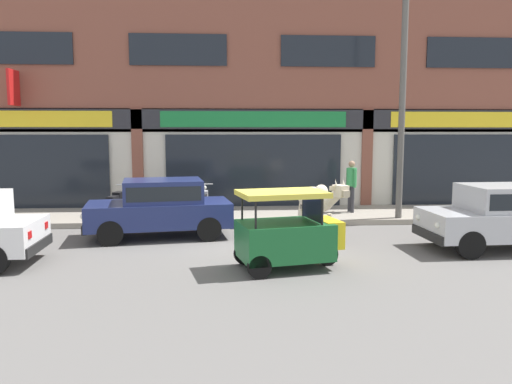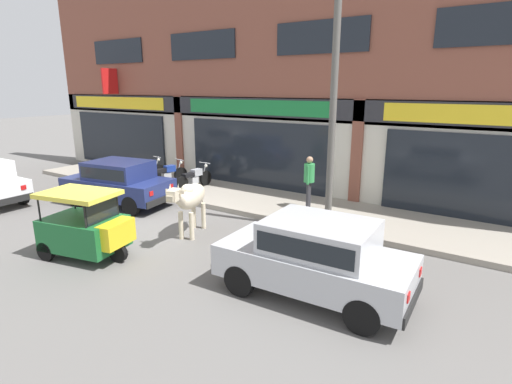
{
  "view_description": "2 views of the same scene",
  "coord_description": "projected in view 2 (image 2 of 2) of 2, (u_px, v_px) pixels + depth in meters",
  "views": [
    {
      "loc": [
        -1.01,
        -11.51,
        2.64
      ],
      "look_at": [
        -0.2,
        1.0,
        1.12
      ],
      "focal_mm": 35.0,
      "sensor_mm": 36.0,
      "label": 1
    },
    {
      "loc": [
        8.07,
        -7.08,
        3.77
      ],
      "look_at": [
        2.72,
        1.0,
        1.2
      ],
      "focal_mm": 28.0,
      "sensor_mm": 36.0,
      "label": 2
    }
  ],
  "objects": [
    {
      "name": "ground_plane",
      "position": [
        153.0,
        228.0,
        10.97
      ],
      "size": [
        90.0,
        90.0,
        0.0
      ],
      "primitive_type": "plane",
      "color": "#605E5B"
    },
    {
      "name": "sidewalk",
      "position": [
        233.0,
        196.0,
        13.91
      ],
      "size": [
        19.0,
        2.92,
        0.16
      ],
      "primitive_type": "cube",
      "color": "gray",
      "rests_on": "ground"
    },
    {
      "name": "shop_building",
      "position": [
        260.0,
        75.0,
        14.25
      ],
      "size": [
        23.0,
        1.4,
        8.78
      ],
      "color": "brown",
      "rests_on": "ground"
    },
    {
      "name": "cow",
      "position": [
        190.0,
        198.0,
        10.23
      ],
      "size": [
        1.07,
        2.05,
        1.61
      ],
      "color": "beige",
      "rests_on": "ground"
    },
    {
      "name": "car_0",
      "position": [
        118.0,
        181.0,
        12.91
      ],
      "size": [
        3.77,
        2.12,
        1.46
      ],
      "color": "black",
      "rests_on": "ground"
    },
    {
      "name": "car_1",
      "position": [
        316.0,
        255.0,
        7.24
      ],
      "size": [
        3.66,
        1.72,
        1.46
      ],
      "color": "black",
      "rests_on": "ground"
    },
    {
      "name": "auto_rickshaw",
      "position": [
        87.0,
        229.0,
        8.97
      ],
      "size": [
        2.12,
        1.5,
        1.52
      ],
      "color": "black",
      "rests_on": "ground"
    },
    {
      "name": "motorcycle_0",
      "position": [
        144.0,
        171.0,
        15.83
      ],
      "size": [
        0.64,
        1.79,
        0.88
      ],
      "color": "black",
      "rests_on": "sidewalk"
    },
    {
      "name": "motorcycle_1",
      "position": [
        167.0,
        174.0,
        15.2
      ],
      "size": [
        0.64,
        1.79,
        0.88
      ],
      "color": "black",
      "rests_on": "sidewalk"
    },
    {
      "name": "motorcycle_2",
      "position": [
        194.0,
        178.0,
        14.51
      ],
      "size": [
        0.52,
        1.81,
        0.88
      ],
      "color": "black",
      "rests_on": "sidewalk"
    },
    {
      "name": "pedestrian",
      "position": [
        309.0,
        177.0,
        12.02
      ],
      "size": [
        0.32,
        0.49,
        1.6
      ],
      "color": "#2D2D33",
      "rests_on": "sidewalk"
    },
    {
      "name": "utility_pole",
      "position": [
        333.0,
        108.0,
        10.0
      ],
      "size": [
        0.18,
        0.18,
        6.17
      ],
      "primitive_type": "cylinder",
      "color": "#595651",
      "rests_on": "sidewalk"
    }
  ]
}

